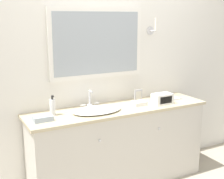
{
  "coord_description": "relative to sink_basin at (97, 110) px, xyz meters",
  "views": [
    {
      "loc": [
        -1.5,
        -2.43,
        1.76
      ],
      "look_at": [
        -0.08,
        0.27,
        1.05
      ],
      "focal_mm": 50.0,
      "sensor_mm": 36.0,
      "label": 1
    }
  ],
  "objects": [
    {
      "name": "sink_basin",
      "position": [
        0.0,
        0.0,
        0.0
      ],
      "size": [
        0.51,
        0.37,
        0.18
      ],
      "color": "white",
      "rests_on": "vanity_counter"
    },
    {
      "name": "wall_back",
      "position": [
        0.26,
        0.3,
        0.41
      ],
      "size": [
        8.0,
        0.18,
        2.55
      ],
      "color": "white",
      "rests_on": "ground_plane"
    },
    {
      "name": "appliance_box",
      "position": [
        0.75,
        -0.07,
        0.04
      ],
      "size": [
        0.21,
        0.14,
        0.11
      ],
      "color": "white",
      "rests_on": "vanity_counter"
    },
    {
      "name": "hand_towel_far_corner",
      "position": [
        0.49,
        0.0,
        0.0
      ],
      "size": [
        0.15,
        0.12,
        0.04
      ],
      "color": "white",
      "rests_on": "vanity_counter"
    },
    {
      "name": "picture_frame",
      "position": [
        0.57,
        0.13,
        0.05
      ],
      "size": [
        0.1,
        0.01,
        0.13
      ],
      "color": "#B2B2B7",
      "rests_on": "vanity_counter"
    },
    {
      "name": "hand_towel_near_sink",
      "position": [
        -0.55,
        -0.03,
        0.0
      ],
      "size": [
        0.17,
        0.12,
        0.05
      ],
      "color": "#A8B7C6",
      "rests_on": "vanity_counter"
    },
    {
      "name": "soap_bottle",
      "position": [
        -0.42,
        0.09,
        0.06
      ],
      "size": [
        0.06,
        0.06,
        0.2
      ],
      "color": "white",
      "rests_on": "vanity_counter"
    },
    {
      "name": "metal_tray",
      "position": [
        0.98,
        0.04,
        -0.01
      ],
      "size": [
        0.17,
        0.13,
        0.01
      ],
      "color": "silver",
      "rests_on": "vanity_counter"
    },
    {
      "name": "vanity_counter",
      "position": [
        0.26,
        0.02,
        -0.44
      ],
      "size": [
        1.93,
        0.51,
        0.85
      ],
      "color": "beige",
      "rests_on": "ground_plane"
    }
  ]
}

